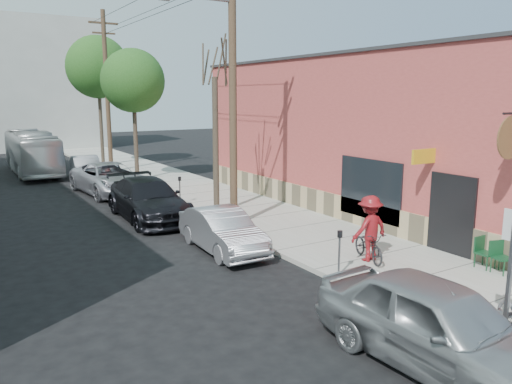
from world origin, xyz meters
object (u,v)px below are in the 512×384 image
sign_post (511,263)px  parking_meter_far (180,186)px  car_0 (438,325)px  car_3 (110,179)px  bus (32,152)px  tree_bare (216,147)px  car_1 (222,230)px  car_4 (86,168)px  patio_chair_a (502,258)px  patio_chair_b (485,253)px  parking_meter_near (340,245)px  tree_leafy_far (98,67)px  cyclist (370,228)px  car_2 (148,199)px  tree_leafy_mid (133,81)px  utility_pole_near (231,82)px

sign_post → parking_meter_far: bearing=90.4°
car_0 → car_3: size_ratio=0.86×
sign_post → bus: sign_post is taller
tree_bare → bus: (-4.63, 17.01, -1.55)m
parking_meter_far → car_1: bearing=-102.1°
car_4 → car_3: bearing=-86.0°
patio_chair_a → patio_chair_b: 0.50m
parking_meter_near → patio_chair_a: parking_meter_near is taller
tree_leafy_far → bus: tree_leafy_far is taller
car_1 → car_4: (-0.26, 16.99, 0.01)m
sign_post → cyclist: (1.48, 5.17, -0.71)m
tree_bare → car_4: (-2.26, 12.73, -2.22)m
tree_leafy_far → patio_chair_a: (3.34, -27.85, -6.28)m
car_2 → bus: 16.05m
car_4 → car_0: bearing=-84.4°
parking_meter_near → tree_leafy_far: bearing=88.8°
cyclist → car_4: cyclist is taller
parking_meter_far → sign_post: bearing=-89.6°
parking_meter_near → car_0: 4.59m
car_2 → tree_leafy_far: bearing=82.8°
tree_bare → car_1: bearing=-115.1°
car_0 → car_3: (-0.35, 19.86, -0.05)m
car_0 → cyclist: bearing=55.2°
car_4 → sign_post: bearing=-80.9°
car_0 → tree_leafy_mid: bearing=82.1°
car_4 → parking_meter_far: bearing=-75.5°
patio_chair_a → cyclist: size_ratio=0.45×
parking_meter_far → bus: bus is taller
parking_meter_near → car_0: (-1.45, -4.35, -0.14)m
utility_pole_near → car_2: (-2.12, 3.20, -4.59)m
cyclist → car_0: cyclist is taller
tree_leafy_mid → car_3: tree_leafy_mid is taller
tree_bare → parking_meter_far: bearing=102.4°
sign_post → parking_meter_near: size_ratio=2.26×
utility_pole_near → tree_leafy_far: (0.41, 19.47, 1.46)m
tree_leafy_mid → car_4: 6.17m
parking_meter_near → parking_meter_far: 10.75m
parking_meter_far → patio_chair_a: parking_meter_far is taller
parking_meter_far → car_3: (-1.80, 4.76, -0.19)m
car_3 → bus: size_ratio=0.58×
patio_chair_a → car_1: car_1 is taller
utility_pole_near → cyclist: size_ratio=5.14×
car_2 → bus: bearing=99.1°
tree_leafy_far → bus: 7.20m
tree_leafy_mid → bus: tree_leafy_mid is taller
parking_meter_far → car_2: car_2 is taller
patio_chair_a → car_1: (-5.34, 6.21, 0.09)m
tree_leafy_far → car_1: tree_leafy_far is taller
sign_post → patio_chair_a: (3.79, 2.45, -1.24)m
tree_leafy_mid → cyclist: bearing=-86.7°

